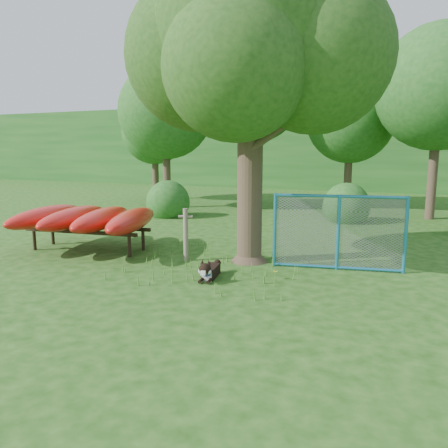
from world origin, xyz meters
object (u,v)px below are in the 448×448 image
at_px(husky_dog, 209,271).
at_px(fence_section, 338,232).
at_px(oak_tree, 251,45).
at_px(kayak_rack, 88,218).

distance_m(husky_dog, fence_section, 3.10).
xyz_separation_m(husky_dog, fence_section, (2.40, 1.83, 0.70)).
bearing_deg(husky_dog, fence_section, 27.71).
bearing_deg(oak_tree, husky_dog, -97.74).
height_order(oak_tree, husky_dog, oak_tree).
bearing_deg(kayak_rack, oak_tree, 0.86).
height_order(oak_tree, fence_section, oak_tree).
relative_size(oak_tree, husky_dog, 6.85).
relative_size(husky_dog, fence_section, 0.38).
xyz_separation_m(oak_tree, fence_section, (2.15, 0.03, -4.23)).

